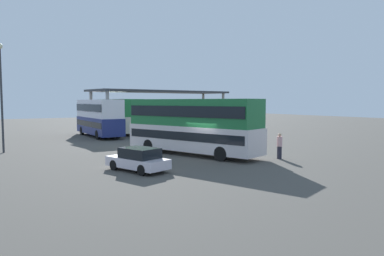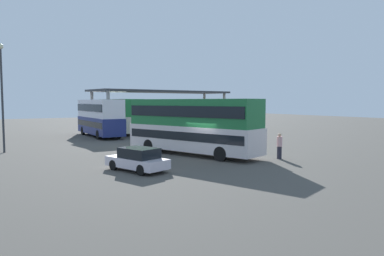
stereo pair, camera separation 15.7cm
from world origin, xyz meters
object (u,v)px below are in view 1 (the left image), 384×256
at_px(double_decker_main, 192,124).
at_px(double_decker_near_canopy, 99,116).
at_px(parked_hatchback, 138,159).
at_px(double_decker_mid_row, 119,115).
at_px(pedestrian_waiting, 279,146).
at_px(lamppost_tall, 1,85).

xyz_separation_m(double_decker_main, double_decker_near_canopy, (-1.61, 17.29, 0.01)).
bearing_deg(parked_hatchback, double_decker_near_canopy, -29.93).
relative_size(double_decker_near_canopy, double_decker_mid_row, 0.98).
bearing_deg(pedestrian_waiting, lamppost_tall, 124.67).
xyz_separation_m(lamppost_tall, pedestrian_waiting, (16.02, -13.55, -4.34)).
bearing_deg(parked_hatchback, double_decker_main, -75.78).
height_order(double_decker_mid_row, pedestrian_waiting, double_decker_mid_row).
bearing_deg(double_decker_main, double_decker_mid_row, -23.72).
distance_m(double_decker_near_canopy, double_decker_mid_row, 4.44).
bearing_deg(pedestrian_waiting, double_decker_near_canopy, 89.27).
xyz_separation_m(double_decker_near_canopy, lamppost_tall, (-10.32, -8.69, 2.95)).
relative_size(double_decker_main, pedestrian_waiting, 6.31).
xyz_separation_m(double_decker_near_canopy, double_decker_mid_row, (3.41, 2.84, 0.04)).
bearing_deg(parked_hatchback, double_decker_mid_row, -36.21).
relative_size(double_decker_near_canopy, lamppost_tall, 1.19).
xyz_separation_m(double_decker_near_canopy, pedestrian_waiting, (5.70, -22.24, -1.39)).
height_order(double_decker_main, parked_hatchback, double_decker_main).
xyz_separation_m(parked_hatchback, pedestrian_waiting, (10.11, -1.14, 0.23)).
distance_m(double_decker_main, parked_hatchback, 7.31).
height_order(double_decker_near_canopy, double_decker_mid_row, double_decker_mid_row).
bearing_deg(lamppost_tall, double_decker_near_canopy, 40.09).
bearing_deg(double_decker_near_canopy, double_decker_main, -174.32).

